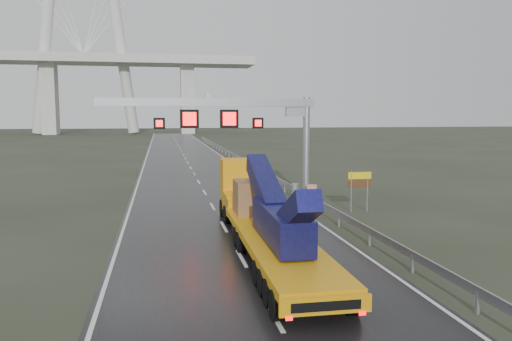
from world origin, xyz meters
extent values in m
plane|color=#292F20|center=(0.00, 0.00, 0.00)|extent=(400.00, 400.00, 0.00)
cube|color=black|center=(0.00, 40.00, 0.01)|extent=(11.00, 200.00, 0.02)
cube|color=#B9BAB5|center=(6.90, 18.00, 0.15)|extent=(1.20, 1.20, 0.30)
cylinder|color=#919299|center=(6.90, 18.00, 3.60)|extent=(0.48, 0.48, 7.20)
cube|color=#919299|center=(0.00, 18.00, 6.80)|extent=(14.80, 0.55, 0.55)
cube|color=#919299|center=(6.10, 18.00, 6.30)|extent=(1.40, 0.35, 0.90)
cube|color=#919299|center=(0.00, 18.00, 7.25)|extent=(0.35, 0.35, 0.35)
cube|color=black|center=(-1.30, 17.95, 5.70)|extent=(1.25, 0.25, 1.25)
cube|color=#FF0C0C|center=(-1.30, 17.81, 5.70)|extent=(0.90, 0.02, 0.90)
cube|color=black|center=(1.40, 17.95, 5.70)|extent=(1.25, 0.25, 1.25)
cube|color=#FF0C0C|center=(1.40, 17.81, 5.70)|extent=(0.90, 0.02, 0.90)
cube|color=black|center=(-3.30, 17.95, 5.40)|extent=(0.75, 0.25, 0.75)
cube|color=#FF0C0C|center=(-3.30, 17.81, 5.40)|extent=(0.54, 0.02, 0.54)
cube|color=black|center=(3.40, 17.95, 5.40)|extent=(0.75, 0.25, 0.75)
cube|color=#FF0C0C|center=(3.40, 17.81, 5.40)|extent=(0.54, 0.02, 0.54)
cube|color=#B9BAB5|center=(-35.00, 140.00, 10.50)|extent=(4.00, 6.00, 21.00)
cube|color=#B9BAB5|center=(5.00, 140.00, 10.50)|extent=(4.00, 6.00, 21.00)
cube|color=#E29D0C|center=(1.25, 3.15, 0.96)|extent=(2.74, 12.82, 0.32)
cube|color=#E29D0C|center=(1.16, -3.38, 0.78)|extent=(2.65, 0.15, 0.50)
cube|color=black|center=(1.16, -3.44, 0.78)|extent=(2.01, 0.05, 0.27)
cube|color=#FF0505|center=(0.11, -3.43, 0.50)|extent=(0.20, 0.04, 0.11)
cube|color=#FF0505|center=(2.21, -3.46, 0.50)|extent=(0.20, 0.04, 0.11)
cube|color=#E29D0C|center=(1.35, 9.91, 1.32)|extent=(2.39, 1.13, 0.46)
cube|color=#E29D0C|center=(1.37, 11.37, 1.10)|extent=(2.41, 2.77, 1.10)
cube|color=#E29D0C|center=(1.40, 13.01, 2.19)|extent=(2.31, 1.86, 2.37)
cube|color=black|center=(1.41, 13.94, 2.47)|extent=(2.10, 0.08, 1.10)
cube|color=#0D0F40|center=(1.24, 2.24, 1.83)|extent=(1.36, 5.50, 1.28)
cube|color=#0D0F40|center=(1.29, 5.43, 2.92)|extent=(0.99, 5.04, 2.33)
cube|color=#0D0F40|center=(1.21, -0.05, 2.65)|extent=(0.87, 3.63, 2.21)
cylinder|color=#919299|center=(1.79, 2.23, 2.65)|extent=(0.28, 0.28, 1.46)
cube|color=#9E6B47|center=(1.32, 7.90, 1.94)|extent=(2.04, 2.04, 1.64)
cylinder|color=black|center=(1.19, -0.96, 0.46)|extent=(2.66, 0.95, 0.91)
cylinder|color=black|center=(1.29, 5.43, 0.46)|extent=(2.66, 0.95, 0.91)
cylinder|color=black|center=(1.40, 12.83, 0.50)|extent=(2.48, 1.04, 1.00)
cylinder|color=#919299|center=(8.21, 12.63, 1.26)|extent=(0.08, 0.08, 2.53)
cylinder|color=#919299|center=(9.26, 12.63, 1.26)|extent=(0.08, 0.08, 2.53)
cube|color=yellow|center=(8.74, 12.63, 2.27)|extent=(1.48, 0.08, 0.42)
cube|color=#4E2D16|center=(8.74, 12.63, 1.74)|extent=(1.48, 0.08, 0.47)
cube|color=red|center=(7.09, 17.12, 0.56)|extent=(0.75, 0.58, 1.12)
camera|label=1|loc=(-3.20, -16.01, 6.03)|focal=35.00mm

